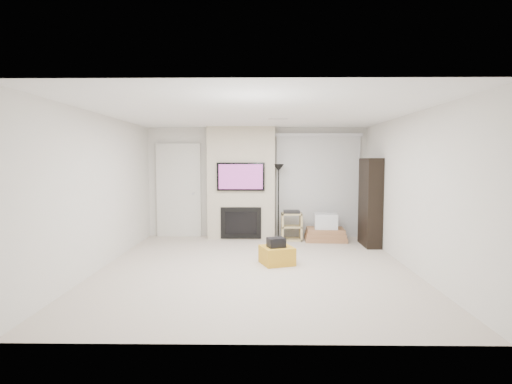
{
  "coord_description": "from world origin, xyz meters",
  "views": [
    {
      "loc": [
        0.1,
        -6.43,
        1.75
      ],
      "look_at": [
        0.0,
        1.2,
        1.15
      ],
      "focal_mm": 28.0,
      "sensor_mm": 36.0,
      "label": 1
    }
  ],
  "objects_px": {
    "floor_lamp": "(279,180)",
    "av_stand": "(292,224)",
    "bookshelf": "(370,202)",
    "box_stack": "(325,230)",
    "ottoman": "(277,255)"
  },
  "relations": [
    {
      "from": "floor_lamp",
      "to": "ottoman",
      "type": "bearing_deg",
      "value": -93.06
    },
    {
      "from": "av_stand",
      "to": "floor_lamp",
      "type": "bearing_deg",
      "value": 157.23
    },
    {
      "from": "floor_lamp",
      "to": "bookshelf",
      "type": "xyz_separation_m",
      "value": [
        1.86,
        -0.67,
        -0.42
      ]
    },
    {
      "from": "box_stack",
      "to": "av_stand",
      "type": "bearing_deg",
      "value": 176.37
    },
    {
      "from": "bookshelf",
      "to": "ottoman",
      "type": "bearing_deg",
      "value": -142.52
    },
    {
      "from": "box_stack",
      "to": "ottoman",
      "type": "bearing_deg",
      "value": -119.59
    },
    {
      "from": "av_stand",
      "to": "ottoman",
      "type": "bearing_deg",
      "value": -101.08
    },
    {
      "from": "floor_lamp",
      "to": "av_stand",
      "type": "relative_size",
      "value": 2.54
    },
    {
      "from": "ottoman",
      "to": "bookshelf",
      "type": "xyz_separation_m",
      "value": [
        1.97,
        1.51,
        0.75
      ]
    },
    {
      "from": "av_stand",
      "to": "bookshelf",
      "type": "height_order",
      "value": "bookshelf"
    },
    {
      "from": "floor_lamp",
      "to": "av_stand",
      "type": "height_order",
      "value": "floor_lamp"
    },
    {
      "from": "floor_lamp",
      "to": "av_stand",
      "type": "xyz_separation_m",
      "value": [
        0.29,
        -0.12,
        -0.97
      ]
    },
    {
      "from": "av_stand",
      "to": "bookshelf",
      "type": "xyz_separation_m",
      "value": [
        1.57,
        -0.55,
        0.55
      ]
    },
    {
      "from": "ottoman",
      "to": "av_stand",
      "type": "xyz_separation_m",
      "value": [
        0.4,
        2.06,
        0.2
      ]
    },
    {
      "from": "ottoman",
      "to": "box_stack",
      "type": "relative_size",
      "value": 0.54
    }
  ]
}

